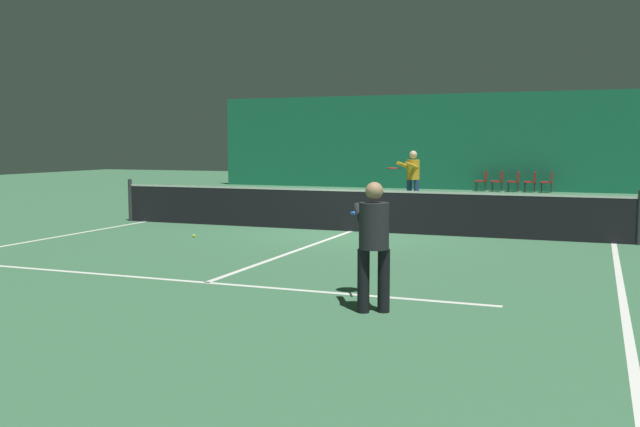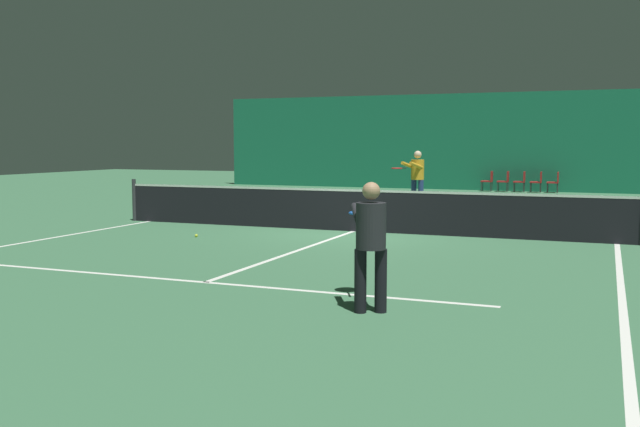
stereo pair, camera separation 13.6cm
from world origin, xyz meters
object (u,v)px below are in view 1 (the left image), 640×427
object	(u,v)px
courtside_chair_1	(499,180)
courtside_chair_3	(532,180)
courtside_chair_4	(549,181)
tennis_net	(351,209)
courtside_chair_0	(483,179)
player_far	(412,174)
tennis_ball	(194,236)
player_near	(373,236)
courtside_chair_2	(515,180)

from	to	relation	value
courtside_chair_1	courtside_chair_3	bearing A→B (deg)	90.00
courtside_chair_1	courtside_chair_4	distance (m)	1.96
tennis_net	courtside_chair_0	size ratio (longest dim) A/B	14.29
courtside_chair_0	courtside_chair_3	bearing A→B (deg)	90.00
player_far	courtside_chair_0	xyz separation A→B (m)	(0.93, 8.37, -0.53)
player_far	tennis_ball	bearing A→B (deg)	6.83
player_near	courtside_chair_2	distance (m)	22.10
courtside_chair_1	courtside_chair_3	world-z (taller)	same
courtside_chair_1	tennis_net	bearing A→B (deg)	-5.29
courtside_chair_3	player_far	bearing A→B (deg)	-19.06
courtside_chair_2	courtside_chair_0	bearing A→B (deg)	-90.00
courtside_chair_1	courtside_chair_3	size ratio (longest dim) A/B	1.00
player_far	courtside_chair_4	distance (m)	9.10
player_far	courtside_chair_3	world-z (taller)	player_far
courtside_chair_2	tennis_ball	world-z (taller)	courtside_chair_2
tennis_ball	courtside_chair_4	bearing A→B (deg)	70.38
player_near	courtside_chair_0	size ratio (longest dim) A/B	1.83
player_far	courtside_chair_4	world-z (taller)	player_far
player_far	courtside_chair_2	distance (m)	8.68
tennis_net	courtside_chair_3	bearing A→B (deg)	79.79
player_far	courtside_chair_0	bearing A→B (deg)	-163.25
courtside_chair_1	tennis_ball	world-z (taller)	courtside_chair_1
tennis_net	courtside_chair_1	bearing A→B (deg)	84.71
player_far	courtside_chair_2	bearing A→B (deg)	-171.86
player_far	courtside_chair_0	world-z (taller)	player_far
player_far	tennis_net	bearing A→B (deg)	24.96
tennis_ball	courtside_chair_0	bearing A→B (deg)	78.48
courtside_chair_0	courtside_chair_4	bearing A→B (deg)	90.00
courtside_chair_2	tennis_ball	distance (m)	17.74
tennis_net	courtside_chair_4	bearing A→B (deg)	77.38
courtside_chair_1	tennis_ball	size ratio (longest dim) A/B	12.73
tennis_net	courtside_chair_1	xyz separation A→B (m)	(1.38, 14.88, -0.03)
player_far	courtside_chair_2	size ratio (longest dim) A/B	2.08
courtside_chair_4	courtside_chair_2	bearing A→B (deg)	-90.00
courtside_chair_0	courtside_chair_4	xyz separation A→B (m)	(2.61, 0.00, 0.00)
player_near	courtside_chair_2	bearing A→B (deg)	-23.67
player_near	player_far	xyz separation A→B (m)	(-2.93, 13.72, 0.12)
courtside_chair_3	tennis_ball	size ratio (longest dim) A/B	12.73
courtside_chair_2	courtside_chair_3	world-z (taller)	same
courtside_chair_0	courtside_chair_3	size ratio (longest dim) A/B	1.00
courtside_chair_1	courtside_chair_4	world-z (taller)	same
player_near	tennis_ball	distance (m)	7.47
player_near	player_far	size ratio (longest dim) A/B	0.88
courtside_chair_0	courtside_chair_2	xyz separation A→B (m)	(1.30, 0.00, 0.00)
courtside_chair_1	courtside_chair_2	xyz separation A→B (m)	(0.65, 0.00, 0.00)
player_near	courtside_chair_0	xyz separation A→B (m)	(-2.00, 22.09, -0.41)
courtside_chair_0	courtside_chair_2	bearing A→B (deg)	90.00
tennis_net	courtside_chair_3	world-z (taller)	tennis_net
courtside_chair_0	tennis_net	bearing A→B (deg)	-2.79
courtside_chair_3	tennis_ball	bearing A→B (deg)	-17.66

